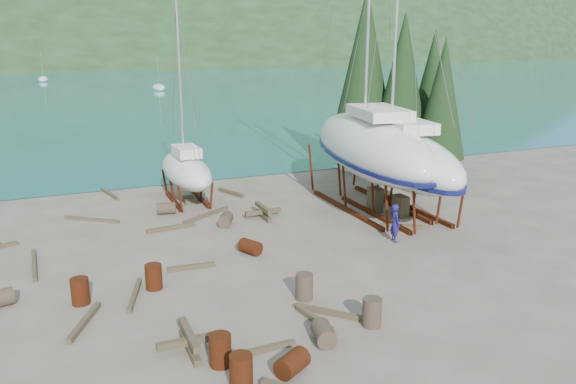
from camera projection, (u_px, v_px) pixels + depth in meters
name	position (u px, v px, depth m)	size (l,w,h in m)	color
ground	(293.00, 276.00, 20.35)	(600.00, 600.00, 0.00)	#574D44
bay_water	(58.00, 56.00, 300.08)	(700.00, 700.00, 0.00)	#1C708C
far_hill	(58.00, 55.00, 304.52)	(800.00, 360.00, 110.00)	black
far_house_center	(1.00, 57.00, 180.76)	(6.60, 5.60, 5.60)	beige
far_house_right	(157.00, 55.00, 199.63)	(6.60, 5.60, 5.60)	beige
cypress_near_right	(402.00, 82.00, 34.21)	(3.60, 3.60, 10.00)	black
cypress_mid_right	(442.00, 98.00, 33.22)	(3.06, 3.06, 8.50)	black
cypress_back_left	(365.00, 66.00, 35.19)	(4.14, 4.14, 11.50)	black
cypress_far_right	(432.00, 89.00, 36.38)	(3.24, 3.24, 9.00)	black
moored_boat_mid	(159.00, 88.00, 95.07)	(2.00, 5.00, 6.05)	silver
moored_boat_far	(43.00, 80.00, 114.91)	(2.00, 5.00, 6.05)	silver
large_sailboat_near	(371.00, 145.00, 27.72)	(5.94, 13.22, 20.09)	silver
large_sailboat_far	(397.00, 155.00, 26.95)	(4.89, 11.63, 17.82)	silver
small_sailboat_shore	(186.00, 170.00, 29.23)	(2.23, 6.59, 10.47)	silver
worker	(395.00, 223.00, 23.64)	(0.60, 0.39, 1.64)	navy
drum_1	(324.00, 333.00, 15.80)	(0.58, 0.58, 0.88)	#2D2823
drum_5	(304.00, 286.00, 18.45)	(0.58, 0.58, 0.88)	#2D2823
drum_6	(250.00, 247.00, 22.40)	(0.58, 0.58, 0.88)	#56240E
drum_8	(80.00, 291.00, 18.10)	(0.58, 0.58, 0.88)	#56240E
drum_9	(166.00, 208.00, 27.51)	(0.58, 0.58, 0.88)	#2D2823
drum_10	(220.00, 350.00, 14.67)	(0.58, 0.58, 0.88)	#56240E
drum_11	(226.00, 219.00, 25.81)	(0.58, 0.58, 0.88)	#2D2823
drum_12	(292.00, 363.00, 14.34)	(0.58, 0.58, 0.88)	#56240E
drum_13	(241.00, 371.00, 13.73)	(0.58, 0.58, 0.88)	#56240E
drum_14	(154.00, 277.00, 19.21)	(0.58, 0.58, 0.88)	#56240E
drum_17	(372.00, 312.00, 16.70)	(0.58, 0.58, 0.88)	#2D2823
timber_0	(92.00, 219.00, 26.51)	(0.14, 2.86, 0.14)	brown
timber_1	(401.00, 226.00, 25.44)	(0.19, 1.90, 0.19)	brown
timber_3	(253.00, 352.00, 15.25)	(0.15, 2.50, 0.15)	brown
timber_4	(192.00, 267.00, 20.95)	(0.17, 1.77, 0.17)	brown
timber_5	(332.00, 313.00, 17.42)	(0.16, 2.50, 0.16)	brown
timber_6	(231.00, 193.00, 31.07)	(0.19, 2.08, 0.19)	brown
timber_7	(315.00, 319.00, 17.05)	(0.17, 1.80, 0.17)	brown
timber_8	(171.00, 228.00, 25.25)	(0.19, 2.22, 0.19)	brown
timber_9	(110.00, 194.00, 30.90)	(0.15, 2.61, 0.15)	brown
timber_10	(206.00, 215.00, 27.14)	(0.16, 3.10, 0.16)	brown
timber_11	(135.00, 295.00, 18.67)	(0.15, 2.45, 0.15)	brown
timber_12	(84.00, 322.00, 16.87)	(0.17, 2.34, 0.17)	brown
timber_15	(34.00, 265.00, 21.18)	(0.15, 3.16, 0.15)	brown
timber_pile_fore	(190.00, 341.00, 15.38)	(1.80, 1.80, 0.60)	brown
timber_pile_aft	(263.00, 212.00, 26.93)	(1.80, 1.80, 0.60)	brown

